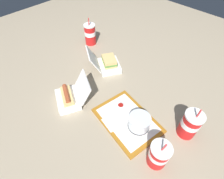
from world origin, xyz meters
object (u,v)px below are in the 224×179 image
Objects in this scene: plastic_fork at (127,102)px; soda_cup_back at (90,34)px; food_tray at (127,120)px; soda_cup_left at (159,155)px; clamshell_hotdog_front at (70,97)px; clamshell_sandwich_right at (108,64)px; soda_cup_front at (190,124)px; cake_container at (139,122)px; ketchup_cup at (121,106)px.

plastic_fork is 0.47× the size of soda_cup_back.
soda_cup_left is (0.25, -0.07, 0.07)m from food_tray.
soda_cup_left is (0.60, 0.07, 0.04)m from clamshell_hotdog_front.
clamshell_sandwich_right is (-0.32, 0.15, 0.03)m from plastic_fork.
clamshell_hotdog_front is at bearing -173.74° from soda_cup_left.
soda_cup_front is at bearing 2.95° from plastic_fork.
soda_cup_left is (0.18, -0.09, 0.03)m from cake_container.
plastic_fork is 0.36m from clamshell_sandwich_right.
plastic_fork is 0.36m from clamshell_hotdog_front.
ketchup_cup is (-0.16, 0.02, -0.02)m from cake_container.
clamshell_hotdog_front reaches higher than food_tray.
soda_cup_left is at bearing -26.34° from cake_container.
soda_cup_back is 1.11× the size of soda_cup_left.
soda_cup_left reaches higher than cake_container.
clamshell_hotdog_front is 0.94× the size of clamshell_sandwich_right.
soda_cup_front is (0.68, -0.08, 0.04)m from clamshell_sandwich_right.
food_tray is 0.27m from soda_cup_left.
food_tray is 10.21× the size of ketchup_cup.
food_tray is 0.84m from soda_cup_back.
ketchup_cup is 0.06m from plastic_fork.
soda_cup_front is 0.99× the size of soda_cup_back.
soda_cup_front is (0.28, 0.17, 0.08)m from food_tray.
cake_container is 3.08× the size of ketchup_cup.
soda_cup_back reaches higher than plastic_fork.
soda_cup_left is (-0.03, -0.24, -0.01)m from soda_cup_front.
plastic_fork is 0.38m from soda_cup_left.
cake_container is 0.58× the size of soda_cup_left.
plastic_fork is at bearing 88.35° from ketchup_cup.
cake_container reaches higher than plastic_fork.
soda_cup_back is (-0.34, 0.13, 0.05)m from clamshell_sandwich_right.
soda_cup_front is at bearing -11.62° from soda_cup_back.
soda_cup_front reaches higher than plastic_fork.
clamshell_hotdog_front is (-0.35, -0.14, 0.03)m from food_tray.
soda_cup_back is at bearing 149.02° from plastic_fork.
cake_container is at bearing -35.83° from plastic_fork.
soda_cup_front is 0.24m from soda_cup_left.
soda_cup_back is at bearing 153.29° from food_tray.
soda_cup_front reaches higher than ketchup_cup.
clamshell_sandwich_right is (-0.32, 0.21, 0.02)m from ketchup_cup.
clamshell_hotdog_front is at bearing -159.90° from cake_container.
plastic_fork is at bearing 152.22° from cake_container.
clamshell_sandwich_right is at bearing 149.00° from food_tray.
clamshell_hotdog_front is (-0.27, -0.18, 0.01)m from ketchup_cup.
clamshell_sandwich_right reaches higher than cake_container.
cake_container is 0.16m from ketchup_cup.
clamshell_sandwich_right is 0.73m from soda_cup_left.
soda_cup_left is (0.34, -0.11, 0.05)m from ketchup_cup.
soda_cup_front reaches higher than cake_container.
soda_cup_back is at bearing 155.68° from soda_cup_left.
food_tray is at bearing -26.71° from soda_cup_back.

